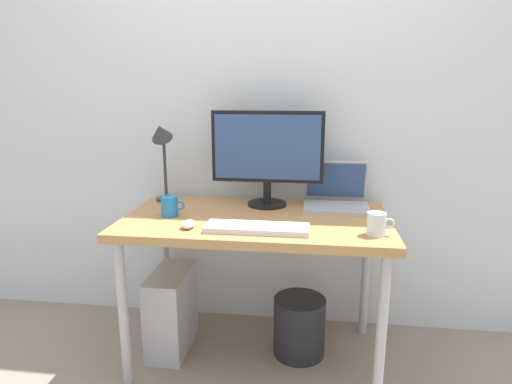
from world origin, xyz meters
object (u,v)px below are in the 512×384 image
monitor (267,152)px  coffee_mug (170,206)px  keyboard (257,228)px  mouse (188,224)px  computer_tower (171,311)px  glass_cup (377,224)px  desk_lamp (162,144)px  laptop (336,196)px  wastebasket (299,326)px  desk (256,231)px

monitor → coffee_mug: monitor is taller
keyboard → mouse: size_ratio=4.89×
computer_tower → glass_cup: bearing=-12.1°
desk_lamp → keyboard: desk_lamp is taller
coffee_mug → monitor: bearing=30.4°
computer_tower → laptop: bearing=15.0°
laptop → computer_tower: (-0.82, -0.22, -0.58)m
monitor → laptop: monitor is taller
keyboard → wastebasket: bearing=53.5°
desk → keyboard: size_ratio=2.82×
computer_tower → wastebasket: (0.65, 0.04, -0.06)m
monitor → keyboard: 0.49m
monitor → desk: bearing=-98.0°
desk_lamp → mouse: desk_lamp is taller
laptop → mouse: (-0.65, -0.43, -0.04)m
keyboard → mouse: mouse is taller
desk → coffee_mug: bearing=-173.9°
mouse → glass_cup: 0.80m
glass_cup → wastebasket: 0.74m
keyboard → coffee_mug: bearing=159.7°
desk_lamp → mouse: size_ratio=4.85×
laptop → glass_cup: 0.45m
computer_tower → desk: bearing=-1.1°
computer_tower → coffee_mug: bearing=-55.3°
computer_tower → wastebasket: bearing=3.2°
keyboard → wastebasket: size_ratio=1.47×
laptop → glass_cup: size_ratio=2.85×
desk_lamp → laptop: bearing=1.0°
monitor → computer_tower: 0.95m
computer_tower → keyboard: bearing=-24.3°
monitor → computer_tower: size_ratio=1.34×
laptop → glass_cup: laptop is taller
desk_lamp → glass_cup: (1.05, -0.41, -0.26)m
mouse → desk: bearing=37.4°
desk_lamp → computer_tower: (0.08, -0.20, -0.83)m
monitor → computer_tower: monitor is taller
mouse → computer_tower: bearing=128.6°
desk → keyboard: keyboard is taller
keyboard → glass_cup: bearing=0.7°
mouse → coffee_mug: 0.21m
wastebasket → desk_lamp: bearing=167.2°
laptop → desk_lamp: size_ratio=0.73×
desk_lamp → wastebasket: 1.17m
wastebasket → keyboard: bearing=-126.5°
desk_lamp → coffee_mug: (0.12, -0.26, -0.26)m
keyboard → coffee_mug: size_ratio=3.88×
keyboard → coffee_mug: coffee_mug is taller
desk → computer_tower: (-0.44, 0.01, -0.45)m
keyboard → computer_tower: bearing=155.7°
laptop → keyboard: laptop is taller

